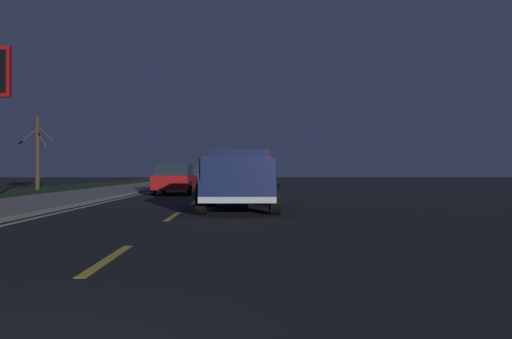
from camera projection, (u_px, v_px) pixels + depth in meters
ground at (210, 192)px, 29.21m from camera, size 144.00×144.00×0.00m
sidewalk_shoulder at (112, 191)px, 29.04m from camera, size 108.00×4.00×0.12m
grass_verge at (24, 192)px, 28.88m from camera, size 108.00×6.00×0.01m
lane_markings at (172, 190)px, 31.37m from camera, size 108.00×3.54×0.01m
pickup_truck at (240, 180)px, 15.75m from camera, size 5.46×2.36×1.87m
sedan_blue at (197, 177)px, 37.50m from camera, size 4.43×2.06×1.54m
sedan_red at (176, 179)px, 26.04m from camera, size 4.44×2.09×1.54m
bare_tree_far at (38, 151)px, 32.43m from camera, size 1.19×2.09×4.74m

